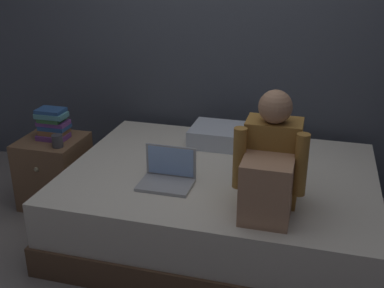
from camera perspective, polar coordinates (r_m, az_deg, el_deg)
name	(u,v)px	position (r m, az deg, el deg)	size (l,w,h in m)	color
ground_plane	(178,255)	(3.12, -1.67, -13.17)	(8.00, 8.00, 0.00)	gray
wall_back	(223,15)	(3.73, 3.72, 15.22)	(5.60, 0.10, 2.70)	#424751
bed	(220,204)	(3.19, 3.35, -7.18)	(2.00, 1.50, 0.49)	brown
nightstand	(55,171)	(3.73, -16.20, -3.15)	(0.44, 0.46, 0.52)	brown
person_sitting	(270,166)	(2.58, 9.39, -2.64)	(0.39, 0.44, 0.66)	olive
laptop	(168,175)	(2.89, -2.94, -3.76)	(0.32, 0.23, 0.22)	#9EA0A5
pillow	(230,136)	(3.46, 4.57, 0.93)	(0.56, 0.36, 0.13)	silver
book_stack	(53,124)	(3.59, -16.40, 2.29)	(0.22, 0.16, 0.23)	#703D84
mug	(57,141)	(3.45, -15.89, 0.35)	(0.08, 0.08, 0.09)	#3D3D42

